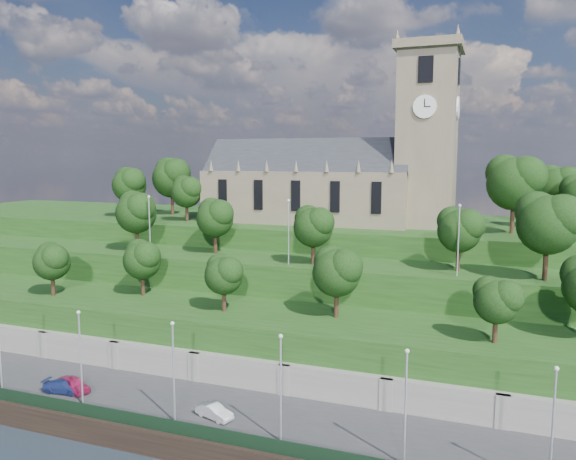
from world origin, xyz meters
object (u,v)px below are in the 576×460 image
at_px(car_middle, 214,411).
at_px(car_right, 64,387).
at_px(church, 338,174).
at_px(car_left, 74,384).

relative_size(car_middle, car_right, 0.89).
bearing_deg(church, car_left, -110.86).
xyz_separation_m(church, car_left, (-15.74, -41.31, -19.81)).
bearing_deg(car_middle, car_right, 108.87).
height_order(church, car_middle, church).
bearing_deg(car_right, church, -27.43).
bearing_deg(car_right, car_middle, -95.08).
relative_size(car_left, car_middle, 1.11).
xyz_separation_m(car_left, car_right, (-0.69, -0.62, -0.10)).
relative_size(church, car_left, 9.30).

